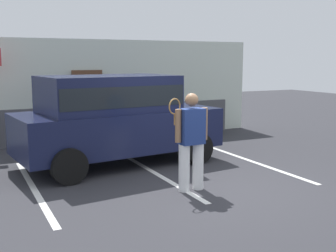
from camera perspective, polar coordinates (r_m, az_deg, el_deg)
The scene contains 9 objects.
ground_plane at distance 8.11m, azimuth 5.94°, elevation -8.37°, with size 40.00×40.00×0.00m, color #2D2D33.
parking_stripe_0 at distance 8.48m, azimuth -17.58°, elevation -7.96°, with size 0.12×4.40×0.01m, color silver.
parking_stripe_1 at distance 9.15m, azimuth -1.76°, elevation -6.30°, with size 0.12×4.40×0.01m, color silver.
parking_stripe_2 at distance 10.40m, azimuth 10.99°, elevation -4.60°, with size 0.12×4.40×0.01m, color silver.
house_frontage at distance 13.12m, azimuth -7.66°, elevation 4.46°, with size 9.54×0.40×2.99m.
parked_suv at distance 9.74m, azimuth -7.19°, elevation 1.42°, with size 4.79×2.59×2.05m.
tennis_player_man at distance 7.78m, azimuth 3.13°, elevation -1.92°, with size 0.80×0.29×1.80m.
potted_plant_by_porch at distance 12.95m, azimuth 3.51°, elevation 0.13°, with size 0.59×0.59×0.78m.
potted_plant_secondary at distance 13.67m, azimuth 6.03°, elevation 0.61°, with size 0.61×0.61×0.80m.
Camera 1 is at (-4.12, -6.56, 2.40)m, focal length 45.48 mm.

